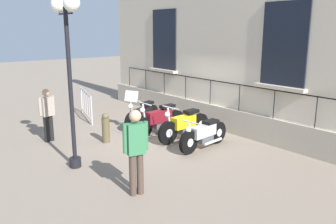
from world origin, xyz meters
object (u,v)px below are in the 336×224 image
object	(u,v)px
motorcycle_silver	(204,134)
crowd_barrier	(86,104)
pedestrian_standing	(136,147)
motorcycle_maroon	(160,120)
bollard	(106,128)
motorcycle_yellow	(184,125)
motorcycle_black	(142,114)
lamppost	(68,47)
pedestrian_walking	(47,112)

from	to	relation	value
motorcycle_silver	crowd_barrier	xyz separation A→B (m)	(1.05, -5.22, 0.15)
crowd_barrier	pedestrian_standing	size ratio (longest dim) A/B	1.15
motorcycle_maroon	bollard	world-z (taller)	motorcycle_maroon
bollard	motorcycle_yellow	bearing A→B (deg)	147.80
motorcycle_black	motorcycle_yellow	distance (m)	2.03
crowd_barrier	bollard	bearing A→B (deg)	74.35
lamppost	bollard	bearing A→B (deg)	-141.49
motorcycle_yellow	bollard	world-z (taller)	motorcycle_yellow
motorcycle_maroon	bollard	xyz separation A→B (m)	(1.83, -0.26, 0.02)
bollard	crowd_barrier	bearing A→B (deg)	-105.65
crowd_barrier	pedestrian_standing	xyz separation A→B (m)	(2.02, 6.39, 0.45)
bollard	pedestrian_standing	size ratio (longest dim) A/B	0.50
motorcycle_maroon	lamppost	world-z (taller)	lamppost
crowd_barrier	motorcycle_silver	bearing A→B (deg)	101.33
crowd_barrier	bollard	xyz separation A→B (m)	(0.84, 3.01, -0.11)
motorcycle_yellow	bollard	bearing A→B (deg)	-32.20
pedestrian_standing	motorcycle_maroon	bearing A→B (deg)	-133.93
motorcycle_maroon	motorcycle_black	bearing A→B (deg)	-90.41
motorcycle_yellow	crowd_barrier	world-z (taller)	motorcycle_yellow
motorcycle_maroon	motorcycle_yellow	bearing A→B (deg)	99.58
motorcycle_yellow	pedestrian_walking	size ratio (longest dim) A/B	1.31
motorcycle_silver	pedestrian_standing	size ratio (longest dim) A/B	1.11
crowd_barrier	pedestrian_walking	size ratio (longest dim) A/B	1.28
motorcycle_maroon	motorcycle_silver	distance (m)	1.96
pedestrian_standing	motorcycle_black	bearing A→B (deg)	-126.05
pedestrian_walking	motorcycle_maroon	bearing A→B (deg)	155.41
motorcycle_black	pedestrian_walking	world-z (taller)	pedestrian_walking
motorcycle_maroon	motorcycle_yellow	distance (m)	1.02
motorcycle_silver	bollard	distance (m)	2.91
lamppost	pedestrian_standing	xyz separation A→B (m)	(-0.36, 2.16, -1.90)
motorcycle_maroon	pedestrian_walking	bearing A→B (deg)	-24.59
motorcycle_maroon	crowd_barrier	bearing A→B (deg)	-73.15
crowd_barrier	motorcycle_maroon	bearing A→B (deg)	106.85
crowd_barrier	pedestrian_walking	bearing A→B (deg)	40.86
motorcycle_yellow	lamppost	size ratio (longest dim) A/B	0.52
motorcycle_silver	motorcycle_black	bearing A→B (deg)	-89.05
pedestrian_standing	pedestrian_walking	xyz separation A→B (m)	(0.11, -4.55, -0.12)
motorcycle_yellow	pedestrian_walking	bearing A→B (deg)	-36.46
motorcycle_maroon	pedestrian_standing	distance (m)	4.38
lamppost	pedestrian_standing	size ratio (longest dim) A/B	2.26
motorcycle_yellow	motorcycle_silver	world-z (taller)	motorcycle_yellow
motorcycle_black	motorcycle_silver	world-z (taller)	motorcycle_black
bollard	pedestrian_standing	distance (m)	3.62
motorcycle_black	motorcycle_maroon	size ratio (longest dim) A/B	0.91
motorcycle_black	crowd_barrier	size ratio (longest dim) A/B	0.91
motorcycle_silver	pedestrian_walking	world-z (taller)	pedestrian_walking
motorcycle_silver	pedestrian_standing	distance (m)	3.33
motorcycle_yellow	motorcycle_silver	bearing A→B (deg)	83.29
motorcycle_black	crowd_barrier	world-z (taller)	motorcycle_black
pedestrian_standing	motorcycle_silver	bearing A→B (deg)	-159.16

